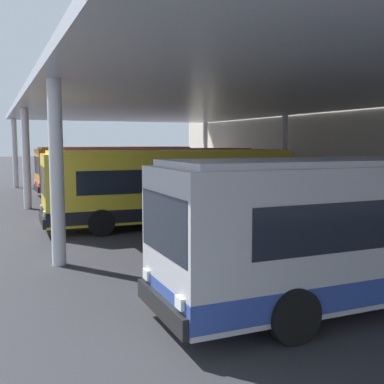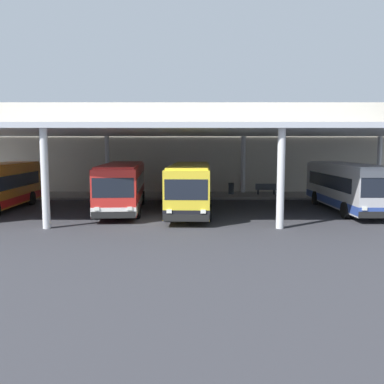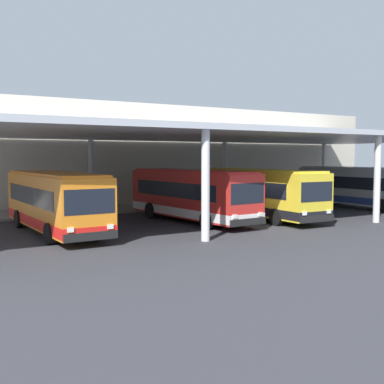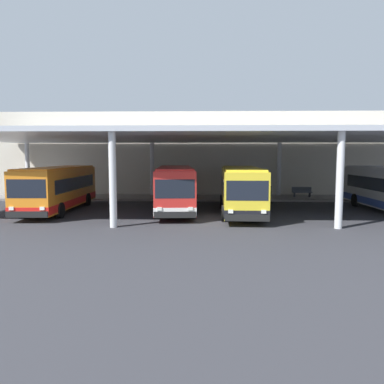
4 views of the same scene
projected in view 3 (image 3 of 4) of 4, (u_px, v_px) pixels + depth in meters
name	position (u px, v px, depth m)	size (l,w,h in m)	color
ground_plane	(271.00, 225.00, 27.91)	(200.00, 200.00, 0.00)	#333338
platform_kerb	(174.00, 206.00, 37.93)	(42.00, 4.50, 0.18)	gray
station_building_facade	(155.00, 154.00, 40.40)	(48.00, 1.60, 8.34)	beige
canopy_shelter	(218.00, 137.00, 32.20)	(40.00, 17.00, 5.55)	silver
bus_nearest_bay	(55.00, 201.00, 24.92)	(2.91, 10.59, 3.17)	orange
bus_second_bay	(191.00, 195.00, 29.34)	(3.26, 10.68, 3.17)	red
bus_middle_bay	(260.00, 193.00, 30.88)	(2.98, 10.61, 3.17)	yellow
bus_far_bay	(357.00, 186.00, 37.21)	(2.76, 10.54, 3.17)	#B7B7BC
bench_waiting	(252.00, 194.00, 42.06)	(1.80, 0.45, 0.92)	#4C515B
trash_bin	(223.00, 195.00, 40.72)	(0.52, 0.52, 0.98)	#33383D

